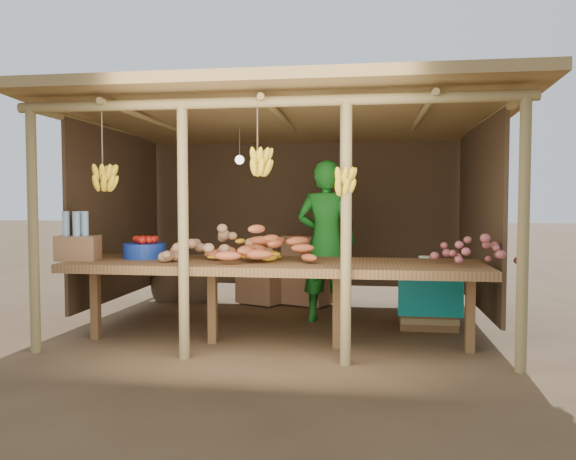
# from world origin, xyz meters

# --- Properties ---
(ground) EXTENTS (60.00, 60.00, 0.00)m
(ground) POSITION_xyz_m (0.00, 0.00, 0.00)
(ground) COLOR brown
(ground) RESTS_ON ground
(stall_structure) EXTENTS (4.70, 3.50, 2.43)m
(stall_structure) POSITION_xyz_m (-0.06, -0.05, 1.91)
(stall_structure) COLOR olive
(stall_structure) RESTS_ON ground
(counter) EXTENTS (3.90, 1.05, 0.80)m
(counter) POSITION_xyz_m (0.00, -0.95, 0.74)
(counter) COLOR brown
(counter) RESTS_ON ground
(potato_heap) EXTENTS (1.15, 0.95, 0.37)m
(potato_heap) POSITION_xyz_m (-0.54, -0.96, 0.98)
(potato_heap) COLOR #A47954
(potato_heap) RESTS_ON counter
(sweet_potato_heap) EXTENTS (1.24, 0.90, 0.36)m
(sweet_potato_heap) POSITION_xyz_m (-0.04, -0.97, 0.98)
(sweet_potato_heap) COLOR #BC5930
(sweet_potato_heap) RESTS_ON counter
(onion_heap) EXTENTS (0.93, 0.76, 0.36)m
(onion_heap) POSITION_xyz_m (1.82, -1.01, 0.98)
(onion_heap) COLOR #A65150
(onion_heap) RESTS_ON counter
(banana_pile) EXTENTS (0.62, 0.41, 0.35)m
(banana_pile) POSITION_xyz_m (-0.31, -0.80, 0.97)
(banana_pile) COLOR yellow
(banana_pile) RESTS_ON counter
(tomato_basin) EXTENTS (0.43, 0.43, 0.22)m
(tomato_basin) POSITION_xyz_m (-1.34, -0.81, 0.89)
(tomato_basin) COLOR navy
(tomato_basin) RESTS_ON counter
(bottle_box) EXTENTS (0.43, 0.36, 0.47)m
(bottle_box) POSITION_xyz_m (-1.90, -1.08, 0.98)
(bottle_box) COLOR brown
(bottle_box) RESTS_ON counter
(vendor) EXTENTS (0.70, 0.50, 1.83)m
(vendor) POSITION_xyz_m (0.41, 0.17, 0.91)
(vendor) COLOR #186D1C
(vendor) RESTS_ON ground
(tarp_crate) EXTENTS (0.67, 0.58, 0.79)m
(tarp_crate) POSITION_xyz_m (1.53, 0.04, 0.33)
(tarp_crate) COLOR brown
(tarp_crate) RESTS_ON ground
(carton_stack) EXTENTS (1.31, 0.63, 0.90)m
(carton_stack) POSITION_xyz_m (-0.10, 1.15, 0.40)
(carton_stack) COLOR brown
(carton_stack) RESTS_ON ground
(burlap_sacks) EXTENTS (0.88, 0.46, 0.62)m
(burlap_sacks) POSITION_xyz_m (-1.62, 1.16, 0.27)
(burlap_sacks) COLOR #493522
(burlap_sacks) RESTS_ON ground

